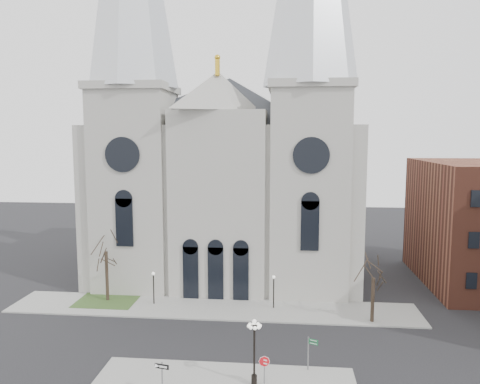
# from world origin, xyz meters

# --- Properties ---
(ground) EXTENTS (160.00, 160.00, 0.00)m
(ground) POSITION_xyz_m (0.00, 0.00, 0.00)
(ground) COLOR black
(ground) RESTS_ON ground
(sidewalk_far) EXTENTS (40.00, 6.00, 0.14)m
(sidewalk_far) POSITION_xyz_m (0.00, 11.00, 0.07)
(sidewalk_far) COLOR gray
(sidewalk_far) RESTS_ON ground
(grass_patch) EXTENTS (6.00, 5.00, 0.18)m
(grass_patch) POSITION_xyz_m (-11.00, 12.00, 0.09)
(grass_patch) COLOR #30471E
(grass_patch) RESTS_ON ground
(cathedral) EXTENTS (33.00, 26.66, 54.00)m
(cathedral) POSITION_xyz_m (0.00, 22.86, 18.48)
(cathedral) COLOR #A5A29A
(cathedral) RESTS_ON ground
(tree_left) EXTENTS (3.20, 3.20, 7.50)m
(tree_left) POSITION_xyz_m (-11.00, 12.00, 5.58)
(tree_left) COLOR black
(tree_left) RESTS_ON ground
(tree_right) EXTENTS (3.20, 3.20, 6.00)m
(tree_right) POSITION_xyz_m (15.00, 9.00, 4.47)
(tree_right) COLOR black
(tree_right) RESTS_ON ground
(ped_lamp_left) EXTENTS (0.32, 0.32, 3.26)m
(ped_lamp_left) POSITION_xyz_m (-6.00, 11.50, 2.33)
(ped_lamp_left) COLOR black
(ped_lamp_left) RESTS_ON sidewalk_far
(ped_lamp_right) EXTENTS (0.32, 0.32, 3.26)m
(ped_lamp_right) POSITION_xyz_m (6.00, 11.50, 2.33)
(ped_lamp_right) COLOR black
(ped_lamp_right) RESTS_ON sidewalk_far
(stop_sign) EXTENTS (0.74, 0.26, 2.14)m
(stop_sign) POSITION_xyz_m (5.75, -3.03, 1.69)
(stop_sign) COLOR slate
(stop_sign) RESTS_ON sidewalk_near
(globe_lamp) EXTENTS (1.15, 1.15, 4.63)m
(globe_lamp) POSITION_xyz_m (5.06, -2.98, 3.05)
(globe_lamp) COLOR black
(globe_lamp) RESTS_ON sidewalk_near
(one_way_sign) EXTENTS (0.98, 0.24, 2.27)m
(one_way_sign) POSITION_xyz_m (-0.78, -4.83, 1.67)
(one_way_sign) COLOR slate
(one_way_sign) RESTS_ON sidewalk_near
(street_name_sign) EXTENTS (0.73, 0.36, 2.46)m
(street_name_sign) POSITION_xyz_m (8.86, -0.53, 1.58)
(street_name_sign) COLOR slate
(street_name_sign) RESTS_ON sidewalk_near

